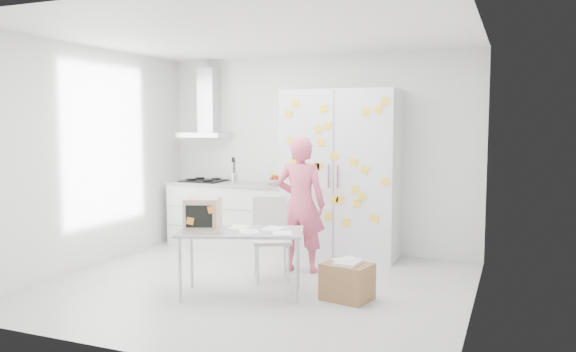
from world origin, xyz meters
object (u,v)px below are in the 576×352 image
at_px(person, 301,204).
at_px(chair, 271,233).
at_px(cardboard_box, 347,281).
at_px(desk, 217,222).

height_order(person, chair, person).
height_order(person, cardboard_box, person).
bearing_deg(cardboard_box, desk, -165.56).
relative_size(desk, cardboard_box, 2.64).
bearing_deg(desk, person, 48.89).
bearing_deg(cardboard_box, chair, 157.36).
distance_m(person, desk, 1.27).
relative_size(person, desk, 1.16).
xyz_separation_m(chair, cardboard_box, (1.03, -0.43, -0.33)).
bearing_deg(cardboard_box, person, 134.34).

